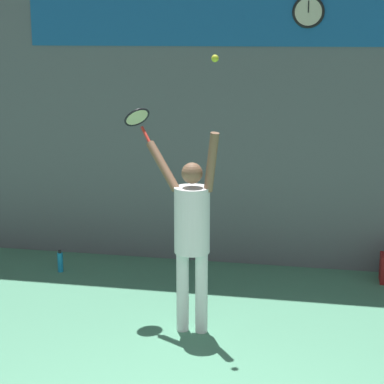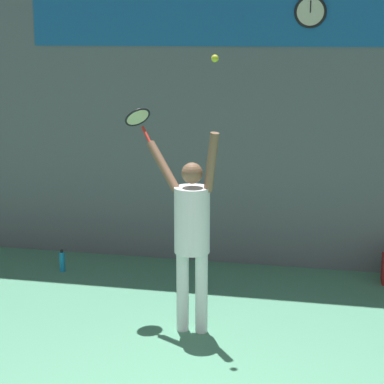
{
  "view_description": "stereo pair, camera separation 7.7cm",
  "coord_description": "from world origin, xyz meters",
  "px_view_note": "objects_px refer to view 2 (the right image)",
  "views": [
    {
      "loc": [
        0.88,
        -4.07,
        3.1
      ],
      "look_at": [
        -0.46,
        2.63,
        1.51
      ],
      "focal_mm": 65.0,
      "sensor_mm": 36.0,
      "label": 1
    },
    {
      "loc": [
        0.96,
        -4.05,
        3.1
      ],
      "look_at": [
        -0.46,
        2.63,
        1.51
      ],
      "focal_mm": 65.0,
      "sensor_mm": 36.0,
      "label": 2
    }
  ],
  "objects_px": {
    "scoreboard_clock": "(310,12)",
    "water_bottle": "(62,261)",
    "tennis_player": "(192,228)",
    "tennis_ball": "(215,58)",
    "tennis_racket": "(138,119)"
  },
  "relations": [
    {
      "from": "scoreboard_clock",
      "to": "tennis_ball",
      "type": "distance_m",
      "value": 2.48
    },
    {
      "from": "water_bottle",
      "to": "tennis_player",
      "type": "bearing_deg",
      "value": -35.52
    },
    {
      "from": "tennis_racket",
      "to": "tennis_ball",
      "type": "height_order",
      "value": "tennis_ball"
    },
    {
      "from": "scoreboard_clock",
      "to": "water_bottle",
      "type": "xyz_separation_m",
      "value": [
        -3.08,
        -0.78,
        -3.19
      ]
    },
    {
      "from": "scoreboard_clock",
      "to": "water_bottle",
      "type": "relative_size",
      "value": 1.35
    },
    {
      "from": "scoreboard_clock",
      "to": "water_bottle",
      "type": "height_order",
      "value": "scoreboard_clock"
    },
    {
      "from": "tennis_racket",
      "to": "water_bottle",
      "type": "relative_size",
      "value": 1.31
    },
    {
      "from": "scoreboard_clock",
      "to": "water_bottle",
      "type": "distance_m",
      "value": 4.5
    },
    {
      "from": "tennis_racket",
      "to": "tennis_ball",
      "type": "relative_size",
      "value": 5.37
    },
    {
      "from": "tennis_racket",
      "to": "tennis_ball",
      "type": "xyz_separation_m",
      "value": [
        0.91,
        -0.49,
        0.66
      ]
    },
    {
      "from": "scoreboard_clock",
      "to": "tennis_player",
      "type": "height_order",
      "value": "scoreboard_clock"
    },
    {
      "from": "tennis_player",
      "to": "tennis_racket",
      "type": "bearing_deg",
      "value": 147.17
    },
    {
      "from": "scoreboard_clock",
      "to": "tennis_racket",
      "type": "relative_size",
      "value": 1.03
    },
    {
      "from": "tennis_player",
      "to": "tennis_ball",
      "type": "height_order",
      "value": "tennis_ball"
    },
    {
      "from": "tennis_racket",
      "to": "water_bottle",
      "type": "bearing_deg",
      "value": 143.23
    }
  ]
}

